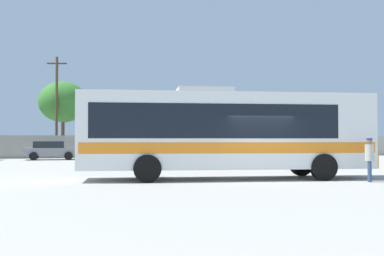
# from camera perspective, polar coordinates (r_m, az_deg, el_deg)

# --- Properties ---
(ground_plane) EXTENTS (300.00, 300.00, 0.00)m
(ground_plane) POSITION_cam_1_polar(r_m,az_deg,el_deg) (28.02, 0.64, -4.68)
(ground_plane) COLOR #A3A099
(perimeter_wall) EXTENTS (80.00, 0.30, 1.95)m
(perimeter_wall) POSITION_cam_1_polar(r_m,az_deg,el_deg) (42.37, -4.03, -2.25)
(perimeter_wall) COLOR #9E998C
(perimeter_wall) RESTS_ON ground_plane
(coach_bus_white_orange) EXTENTS (11.90, 3.72, 3.67)m
(coach_bus_white_orange) POSITION_cam_1_polar(r_m,az_deg,el_deg) (18.98, 3.76, -0.31)
(coach_bus_white_orange) COLOR white
(coach_bus_white_orange) RESTS_ON ground_plane
(attendant_by_bus_door) EXTENTS (0.46, 0.46, 1.65)m
(attendant_by_bus_door) POSITION_cam_1_polar(r_m,az_deg,el_deg) (18.85, 20.79, -3.32)
(attendant_by_bus_door) COLOR #33476B
(attendant_by_bus_door) RESTS_ON ground_plane
(parked_car_second_grey) EXTENTS (4.24, 2.09, 1.46)m
(parked_car_second_grey) POSITION_cam_1_polar(r_m,az_deg,el_deg) (38.62, -16.80, -2.57)
(parked_car_second_grey) COLOR slate
(parked_car_second_grey) RESTS_ON ground_plane
(parked_car_third_grey) EXTENTS (4.51, 1.99, 1.49)m
(parked_car_third_grey) POSITION_cam_1_polar(r_m,az_deg,el_deg) (39.28, -6.00, -2.58)
(parked_car_third_grey) COLOR slate
(parked_car_third_grey) RESTS_ON ground_plane
(parked_car_rightmost_red) EXTENTS (4.45, 2.13, 1.49)m
(parked_car_rightmost_red) POSITION_cam_1_polar(r_m,az_deg,el_deg) (40.05, 2.37, -2.57)
(parked_car_rightmost_red) COLOR red
(parked_car_rightmost_red) RESTS_ON ground_plane
(utility_pole_near) EXTENTS (1.78, 0.52, 9.12)m
(utility_pole_near) POSITION_cam_1_polar(r_m,az_deg,el_deg) (44.25, -16.15, 2.72)
(utility_pole_near) COLOR #4C3823
(utility_pole_near) RESTS_ON ground_plane
(roadside_tree_midleft) EXTENTS (4.62, 4.62, 7.18)m
(roadside_tree_midleft) POSITION_cam_1_polar(r_m,az_deg,el_deg) (46.65, -15.42, 3.06)
(roadside_tree_midleft) COLOR brown
(roadside_tree_midleft) RESTS_ON ground_plane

